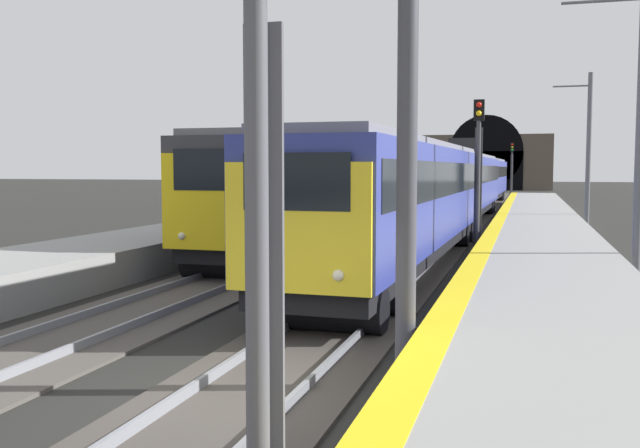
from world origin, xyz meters
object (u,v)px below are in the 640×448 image
catenary_mast_far (588,152)px  train_adjacent_platform (377,181)px  railway_signal_mid (478,164)px  catenary_mast_near (639,130)px  railway_signal_near (257,148)px  railway_signal_far (512,164)px  overhead_signal_gantry (134,31)px  train_main_approaching (463,183)px

catenary_mast_far → train_adjacent_platform: bearing=76.1°
train_adjacent_platform → catenary_mast_far: 10.92m
railway_signal_mid → catenary_mast_near: (-6.98, -4.39, 0.81)m
catenary_mast_near → railway_signal_near: bearing=163.6°
railway_signal_far → overhead_signal_gantry: (-71.20, 3.95, 1.61)m
train_main_approaching → overhead_signal_gantry: (-31.56, 2.15, 2.88)m
railway_signal_near → catenary_mast_far: 31.07m
train_main_approaching → overhead_signal_gantry: overhead_signal_gantry is taller
train_adjacent_platform → railway_signal_far: 43.37m
train_main_approaching → train_adjacent_platform: bearing=-51.6°
train_main_approaching → catenary_mast_far: (-5.88, -6.20, 1.58)m
overhead_signal_gantry → catenary_mast_far: catenary_mast_far is taller
train_adjacent_platform → catenary_mast_far: (-2.60, -10.50, 1.47)m
overhead_signal_gantry → catenary_mast_near: bearing=-40.3°
catenary_mast_near → catenary_mast_far: size_ratio=1.05×
train_main_approaching → railway_signal_near: 36.70m
railway_signal_mid → overhead_signal_gantry: overhead_signal_gantry is taller
train_main_approaching → overhead_signal_gantry: bearing=-2.8°
railway_signal_near → railway_signal_far: (76.27, -0.00, 0.29)m
railway_signal_far → train_adjacent_platform: bearing=-8.1°
railway_signal_far → overhead_signal_gantry: bearing=-3.2°
train_adjacent_platform → railway_signal_near: bearing=10.8°
railway_signal_mid → catenary_mast_far: bearing=153.6°
train_adjacent_platform → railway_signal_near: size_ratio=7.95×
catenary_mast_far → railway_signal_far: bearing=5.5°
railway_signal_far → catenary_mast_far: 45.73m
train_main_approaching → railway_signal_near: size_ratio=11.24×
railway_signal_near → catenary_mast_far: size_ratio=0.71×
train_main_approaching → railway_signal_far: bearing=178.5°
railway_signal_far → overhead_signal_gantry: size_ratio=0.69×
railway_signal_mid → railway_signal_far: (54.39, -0.00, 0.28)m
railway_signal_mid → catenary_mast_near: size_ratio=0.71×
train_adjacent_platform → railway_signal_far: (42.92, -6.11, 1.15)m
overhead_signal_gantry → catenary_mast_far: size_ratio=1.14×
railway_signal_near → overhead_signal_gantry: (5.08, 3.95, 1.90)m
train_adjacent_platform → overhead_signal_gantry: 28.49m
railway_signal_far → catenary_mast_far: size_ratio=0.78×
railway_signal_near → railway_signal_far: 76.27m
railway_signal_near → overhead_signal_gantry: bearing=-142.1°
train_adjacent_platform → overhead_signal_gantry: overhead_signal_gantry is taller
railway_signal_far → catenary_mast_far: (-45.52, -4.40, 0.32)m
train_main_approaching → train_adjacent_platform: size_ratio=1.41×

